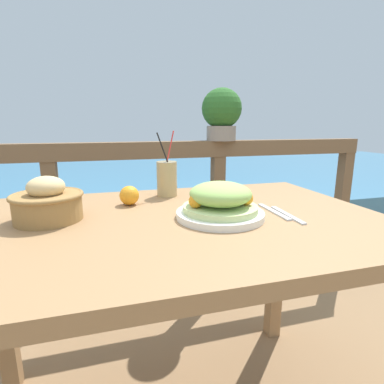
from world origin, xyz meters
name	(u,v)px	position (x,y,z in m)	size (l,w,h in m)	color
patio_table	(170,249)	(0.00, 0.00, 0.68)	(1.30, 0.81, 0.77)	#997047
railing_fence	(141,190)	(0.00, 0.81, 0.69)	(2.80, 0.08, 0.95)	brown
sea_backdrop	(122,188)	(0.00, 3.31, 0.19)	(12.00, 4.00, 0.38)	teal
salad_plate	(220,203)	(0.15, -0.03, 0.82)	(0.26, 0.26, 0.11)	white
drink_glass	(167,179)	(0.05, 0.28, 0.84)	(0.08, 0.08, 0.25)	tan
bread_basket	(48,202)	(-0.34, 0.08, 0.83)	(0.20, 0.20, 0.13)	olive
potted_plant	(222,113)	(0.47, 0.81, 1.11)	(0.23, 0.23, 0.29)	gray
fork	(287,215)	(0.35, -0.07, 0.78)	(0.03, 0.18, 0.00)	silver
knife	(274,212)	(0.33, -0.03, 0.78)	(0.02, 0.18, 0.00)	silver
orange_near_basket	(129,195)	(-0.10, 0.19, 0.81)	(0.07, 0.07, 0.07)	orange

